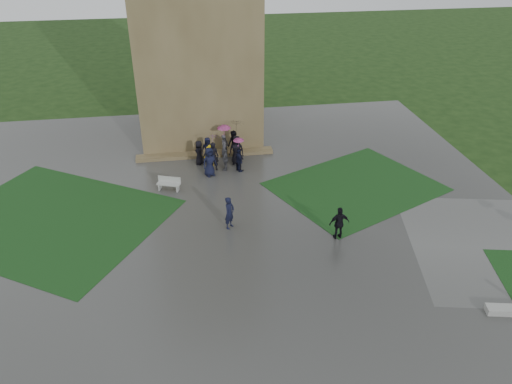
{
  "coord_description": "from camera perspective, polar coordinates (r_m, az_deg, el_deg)",
  "views": [
    {
      "loc": [
        -1.28,
        -19.46,
        14.35
      ],
      "look_at": [
        2.27,
        3.25,
        1.2
      ],
      "focal_mm": 35.0,
      "sensor_mm": 36.0,
      "label": 1
    }
  ],
  "objects": [
    {
      "name": "ground",
      "position": [
        24.21,
        -4.14,
        -6.67
      ],
      "size": [
        120.0,
        120.0,
        0.0
      ],
      "primitive_type": "plane",
      "color": "black"
    },
    {
      "name": "plaza",
      "position": [
        25.84,
        -4.55,
        -4.04
      ],
      "size": [
        34.0,
        34.0,
        0.02
      ],
      "primitive_type": "cube",
      "color": "#343432",
      "rests_on": "ground"
    },
    {
      "name": "lawn_inset_left",
      "position": [
        28.42,
        -22.27,
        -2.98
      ],
      "size": [
        14.1,
        13.46,
        0.01
      ],
      "primitive_type": "cube",
      "rotation": [
        0.0,
        0.0,
        -0.56
      ],
      "color": "#123413",
      "rests_on": "plaza"
    },
    {
      "name": "lawn_inset_right",
      "position": [
        29.98,
        11.33,
        0.6
      ],
      "size": [
        11.12,
        10.15,
        0.01
      ],
      "primitive_type": "cube",
      "rotation": [
        0.0,
        0.0,
        0.44
      ],
      "color": "#123413",
      "rests_on": "plaza"
    },
    {
      "name": "tower",
      "position": [
        34.89,
        -7.14,
        20.75
      ],
      "size": [
        8.0,
        8.0,
        18.0
      ],
      "primitive_type": "cube",
      "color": "brown",
      "rests_on": "ground"
    },
    {
      "name": "tower_plinth",
      "position": [
        33.27,
        -5.84,
        4.31
      ],
      "size": [
        9.0,
        0.8,
        0.22
      ],
      "primitive_type": "cube",
      "color": "brown",
      "rests_on": "plaza"
    },
    {
      "name": "bench",
      "position": [
        29.34,
        -9.93,
        0.96
      ],
      "size": [
        1.43,
        0.87,
        0.79
      ],
      "rotation": [
        0.0,
        0.0,
        -0.35
      ],
      "color": "#A5A6A1",
      "rests_on": "plaza"
    },
    {
      "name": "visitor_cluster",
      "position": [
        31.53,
        -3.66,
        4.96
      ],
      "size": [
        3.31,
        3.24,
        2.71
      ],
      "color": "black",
      "rests_on": "plaza"
    },
    {
      "name": "pedestrian_mid",
      "position": [
        25.3,
        -3.05,
        -2.39
      ],
      "size": [
        0.73,
        0.76,
        1.76
      ],
      "primitive_type": "imported",
      "rotation": [
        0.0,
        0.0,
        0.9
      ],
      "color": "black",
      "rests_on": "plaza"
    },
    {
      "name": "pedestrian_near",
      "position": [
        24.81,
        9.5,
        -3.53
      ],
      "size": [
        1.05,
        0.64,
        1.75
      ],
      "primitive_type": "imported",
      "rotation": [
        0.0,
        0.0,
        3.19
      ],
      "color": "black",
      "rests_on": "plaza"
    }
  ]
}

